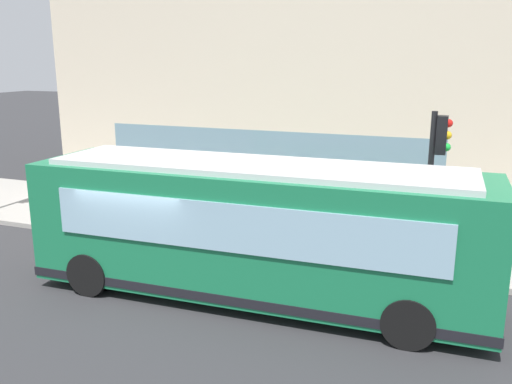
# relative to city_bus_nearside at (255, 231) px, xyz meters

# --- Properties ---
(ground) EXTENTS (120.00, 120.00, 0.00)m
(ground) POSITION_rel_city_bus_nearside_xyz_m (-0.48, 2.37, -1.55)
(ground) COLOR #2D2D30
(sidewalk_curb) EXTENTS (4.86, 40.00, 0.15)m
(sidewalk_curb) POSITION_rel_city_bus_nearside_xyz_m (4.55, 2.37, -1.48)
(sidewalk_curb) COLOR #9E9991
(sidewalk_curb) RESTS_ON ground
(building_corner) EXTENTS (9.92, 17.35, 13.94)m
(building_corner) POSITION_rel_city_bus_nearside_xyz_m (11.91, 2.37, 5.41)
(building_corner) COLOR beige
(building_corner) RESTS_ON ground
(city_bus_nearside) EXTENTS (2.79, 10.10, 3.07)m
(city_bus_nearside) POSITION_rel_city_bus_nearside_xyz_m (0.00, 0.00, 0.00)
(city_bus_nearside) COLOR #197247
(city_bus_nearside) RESTS_ON ground
(traffic_light_near_corner) EXTENTS (0.32, 0.49, 3.90)m
(traffic_light_near_corner) POSITION_rel_city_bus_nearside_xyz_m (2.69, -3.57, 1.32)
(traffic_light_near_corner) COLOR black
(traffic_light_near_corner) RESTS_ON sidewalk_curb
(fire_hydrant) EXTENTS (0.35, 0.35, 0.74)m
(fire_hydrant) POSITION_rel_city_bus_nearside_xyz_m (6.00, -2.62, -1.04)
(fire_hydrant) COLOR gold
(fire_hydrant) RESTS_ON sidewalk_curb
(pedestrian_by_light_pole) EXTENTS (0.32, 0.32, 1.69)m
(pedestrian_by_light_pole) POSITION_rel_city_bus_nearside_xyz_m (4.26, 2.69, -0.43)
(pedestrian_by_light_pole) COLOR #3359A5
(pedestrian_by_light_pole) RESTS_ON sidewalk_curb
(pedestrian_walking_along_curb) EXTENTS (0.32, 0.32, 1.59)m
(pedestrian_walking_along_curb) POSITION_rel_city_bus_nearside_xyz_m (3.65, 7.04, -0.50)
(pedestrian_walking_along_curb) COLOR #3F8C4C
(pedestrian_walking_along_curb) RESTS_ON sidewalk_curb
(newspaper_vending_box) EXTENTS (0.44, 0.42, 0.90)m
(newspaper_vending_box) POSITION_rel_city_bus_nearside_xyz_m (4.15, -4.63, -0.95)
(newspaper_vending_box) COLOR #BF3F19
(newspaper_vending_box) RESTS_ON sidewalk_curb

